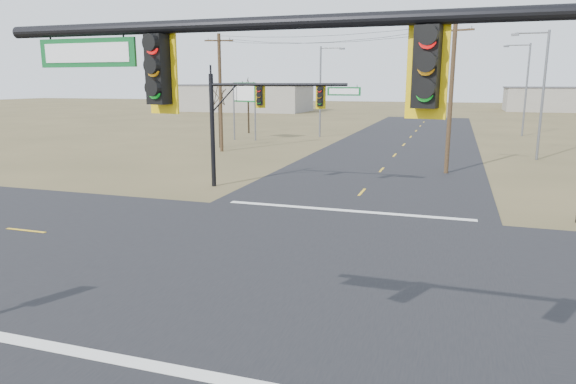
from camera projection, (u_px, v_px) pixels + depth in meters
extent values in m
plane|color=brown|center=(301.00, 261.00, 17.77)|extent=(320.00, 320.00, 0.00)
cube|color=black|center=(301.00, 261.00, 17.77)|extent=(160.00, 14.00, 0.02)
cube|color=black|center=(301.00, 261.00, 17.77)|extent=(14.00, 160.00, 0.02)
cube|color=silver|center=(200.00, 375.00, 10.79)|extent=(12.00, 0.40, 0.01)
cube|color=silver|center=(346.00, 210.00, 24.74)|extent=(12.00, 0.40, 0.01)
cylinder|color=black|center=(328.00, 21.00, 6.96)|extent=(10.68, 0.19, 0.19)
cube|color=#0C5521|center=(87.00, 53.00, 8.23)|extent=(1.80, 0.05, 0.45)
cylinder|color=black|center=(212.00, 131.00, 30.10)|extent=(0.26, 0.26, 6.57)
cylinder|color=black|center=(276.00, 85.00, 28.33)|extent=(7.98, 0.17, 0.17)
cube|color=#0C5521|center=(344.00, 91.00, 27.26)|extent=(1.80, 0.05, 0.45)
cylinder|color=#47341E|center=(451.00, 99.00, 34.04)|extent=(0.29, 0.29, 9.99)
cube|color=#47341E|center=(455.00, 30.00, 33.13)|extent=(2.38, 0.80, 0.12)
cylinder|color=#47341E|center=(220.00, 94.00, 45.43)|extent=(0.30, 0.30, 10.27)
cube|color=#47341E|center=(219.00, 41.00, 44.49)|extent=(2.44, 0.84, 0.12)
cylinder|color=slate|center=(234.00, 111.00, 55.27)|extent=(0.16, 0.16, 6.13)
cylinder|color=slate|center=(255.00, 112.00, 54.53)|extent=(0.16, 0.16, 6.13)
cube|color=#0C5521|center=(244.00, 92.00, 54.48)|extent=(3.07, 1.26, 2.04)
cylinder|color=slate|center=(543.00, 96.00, 40.26)|extent=(0.20, 0.20, 10.05)
cylinder|color=slate|center=(532.00, 33.00, 39.62)|extent=(2.41, 0.12, 0.12)
cube|color=slate|center=(515.00, 35.00, 40.00)|extent=(0.60, 0.39, 0.18)
cylinder|color=slate|center=(526.00, 90.00, 58.83)|extent=(0.21, 0.21, 10.47)
cylinder|color=slate|center=(518.00, 45.00, 58.16)|extent=(2.51, 0.13, 0.13)
cube|color=slate|center=(506.00, 46.00, 58.56)|extent=(0.61, 0.34, 0.19)
cylinder|color=slate|center=(320.00, 92.00, 57.78)|extent=(0.20, 0.20, 10.04)
cylinder|color=slate|center=(331.00, 48.00, 56.42)|extent=(2.41, 0.12, 0.12)
cube|color=slate|center=(342.00, 49.00, 56.07)|extent=(0.60, 0.41, 0.18)
cylinder|color=black|center=(220.00, 126.00, 48.59)|extent=(0.20, 0.20, 4.05)
cylinder|color=black|center=(248.00, 114.00, 63.06)|extent=(0.21, 0.21, 4.61)
cube|color=gray|center=(244.00, 98.00, 113.02)|extent=(28.00, 14.00, 5.50)
cube|color=gray|center=(554.00, 100.00, 112.02)|extent=(20.00, 12.00, 5.00)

